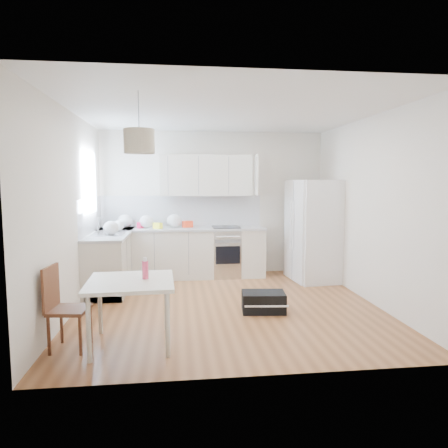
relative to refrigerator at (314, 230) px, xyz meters
name	(u,v)px	position (x,y,z in m)	size (l,w,h in m)	color
floor	(227,305)	(-1.73, -1.31, -0.90)	(4.20, 4.20, 0.00)	brown
ceiling	(227,112)	(-1.73, -1.31, 1.80)	(4.20, 4.20, 0.00)	white
wall_back	(214,203)	(-1.73, 0.79, 0.45)	(4.20, 4.20, 0.00)	silver
wall_left	(71,212)	(-3.83, -1.31, 0.45)	(4.20, 4.20, 0.00)	silver
wall_right	(370,210)	(0.37, -1.31, 0.45)	(4.20, 4.20, 0.00)	silver
window_glassblock	(89,182)	(-3.82, -0.16, 0.85)	(0.02, 1.00, 1.00)	#BFE0F9
cabinets_back	(183,254)	(-2.33, 0.49, -0.46)	(3.00, 0.60, 0.88)	beige
cabinets_left	(111,262)	(-3.53, -0.11, -0.46)	(0.60, 1.80, 0.88)	beige
counter_back	(182,229)	(-2.33, 0.49, 0.00)	(3.02, 0.64, 0.04)	#ABADAF
counter_left	(110,234)	(-3.53, -0.11, 0.00)	(0.64, 1.82, 0.04)	#ABADAF
backsplash_back	(182,211)	(-2.33, 0.78, 0.31)	(3.00, 0.01, 0.58)	white
backsplash_left	(91,216)	(-3.83, -0.11, 0.31)	(0.01, 1.80, 0.58)	white
upper_cabinets	(206,175)	(-1.88, 0.63, 0.98)	(1.70, 0.32, 0.75)	beige
range_oven	(226,253)	(-1.53, 0.49, -0.46)	(0.50, 0.61, 0.88)	silver
sink	(109,234)	(-3.53, -0.16, 0.02)	(0.50, 0.80, 0.16)	silver
refrigerator	(314,230)	(0.00, 0.00, 0.00)	(0.86, 0.90, 1.79)	white
dining_table	(131,287)	(-2.93, -2.55, -0.26)	(0.94, 0.94, 0.71)	beige
dining_chair	(70,308)	(-3.56, -2.59, -0.45)	(0.37, 0.37, 0.89)	#462315
drink_bottle	(145,268)	(-2.78, -2.50, -0.07)	(0.07, 0.07, 0.23)	#DB3C5D
gym_bag	(263,302)	(-1.28, -1.63, -0.76)	(0.58, 0.38, 0.27)	black
pendant_lamp	(139,141)	(-2.81, -2.47, 1.28)	(0.32, 0.32, 0.25)	beige
grocery_bag_a	(125,221)	(-3.37, 0.58, 0.15)	(0.27, 0.23, 0.24)	white
grocery_bag_b	(146,222)	(-2.98, 0.52, 0.14)	(0.26, 0.22, 0.24)	white
grocery_bag_c	(174,221)	(-2.48, 0.56, 0.15)	(0.27, 0.23, 0.24)	white
grocery_bag_d	(118,226)	(-3.43, 0.10, 0.11)	(0.20, 0.17, 0.18)	white
grocery_bag_e	(111,228)	(-3.47, -0.36, 0.13)	(0.24, 0.21, 0.22)	white
snack_orange	(188,224)	(-2.24, 0.53, 0.09)	(0.18, 0.11, 0.12)	red
snack_yellow	(158,226)	(-2.78, 0.42, 0.08)	(0.15, 0.10, 0.11)	yellow
snack_red	(142,225)	(-3.06, 0.53, 0.08)	(0.16, 0.10, 0.11)	#BF173E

